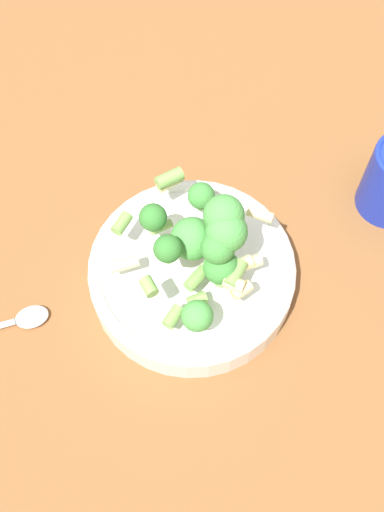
% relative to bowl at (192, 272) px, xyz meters
% --- Properties ---
extents(ground_plane, '(3.00, 3.00, 0.00)m').
position_rel_bowl_xyz_m(ground_plane, '(0.00, 0.00, -0.02)').
color(ground_plane, brown).
extents(bowl, '(0.22, 0.22, 0.04)m').
position_rel_bowl_xyz_m(bowl, '(0.00, 0.00, 0.00)').
color(bowl, white).
rests_on(bowl, ground_plane).
extents(pasta_salad, '(0.18, 0.17, 0.10)m').
position_rel_bowl_xyz_m(pasta_salad, '(0.00, 0.01, 0.07)').
color(pasta_salad, '#8CB766').
rests_on(pasta_salad, bowl).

